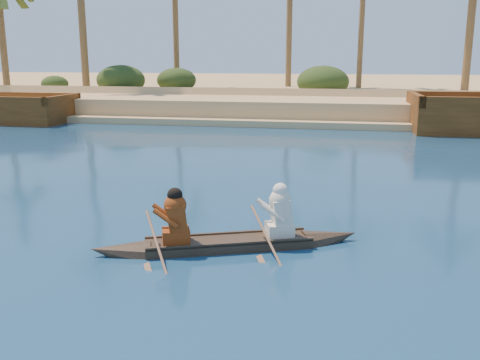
# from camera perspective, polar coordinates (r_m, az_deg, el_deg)

# --- Properties ---
(sandy_embankment) EXTENTS (150.00, 51.00, 1.50)m
(sandy_embankment) POSITION_cam_1_polar(r_m,az_deg,el_deg) (54.16, 1.13, 9.61)
(sandy_embankment) COLOR tan
(sandy_embankment) RESTS_ON ground
(shrub_cluster) EXTENTS (100.00, 6.00, 2.40)m
(shrub_cluster) POSITION_cam_1_polar(r_m,az_deg,el_deg) (39.10, -2.92, 9.26)
(shrub_cluster) COLOR #213714
(shrub_cluster) RESTS_ON ground
(canoe) EXTENTS (5.29, 2.68, 1.49)m
(canoe) POSITION_cam_1_polar(r_m,az_deg,el_deg) (10.73, -1.21, -5.84)
(canoe) COLOR #3A2E1F
(canoe) RESTS_ON ground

